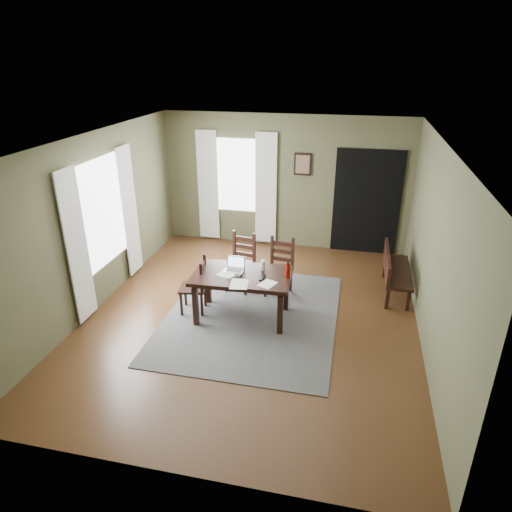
% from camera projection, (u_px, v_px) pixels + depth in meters
% --- Properties ---
extents(ground, '(5.00, 6.00, 0.01)m').
position_uv_depth(ground, '(252.00, 316.00, 7.12)').
color(ground, '#492C16').
extents(room_shell, '(5.02, 6.02, 2.71)m').
position_uv_depth(room_shell, '(251.00, 206.00, 6.38)').
color(room_shell, brown).
rests_on(room_shell, ground).
extents(rug, '(2.60, 3.20, 0.01)m').
position_uv_depth(rug, '(252.00, 316.00, 7.12)').
color(rug, '#474747').
rests_on(rug, ground).
extents(dining_table, '(1.49, 0.93, 0.73)m').
position_uv_depth(dining_table, '(242.00, 280.00, 6.83)').
color(dining_table, black).
rests_on(dining_table, rug).
extents(chair_end, '(0.45, 0.45, 0.90)m').
position_uv_depth(chair_end, '(196.00, 286.00, 7.09)').
color(chair_end, black).
rests_on(chair_end, rug).
extents(chair_back_left, '(0.49, 0.50, 0.98)m').
position_uv_depth(chair_back_left, '(241.00, 263.00, 7.78)').
color(chair_back_left, black).
rests_on(chair_back_left, rug).
extents(chair_back_right, '(0.47, 0.47, 0.96)m').
position_uv_depth(chair_back_right, '(280.00, 268.00, 7.62)').
color(chair_back_right, black).
rests_on(chair_back_right, rug).
extents(bench, '(0.42, 1.32, 0.75)m').
position_uv_depth(bench, '(394.00, 269.00, 7.65)').
color(bench, black).
rests_on(bench, ground).
extents(laptop, '(0.29, 0.24, 0.20)m').
position_uv_depth(laptop, '(235.00, 266.00, 6.92)').
color(laptop, '#B7B7BC').
rests_on(laptop, dining_table).
extents(computer_mouse, '(0.07, 0.10, 0.03)m').
position_uv_depth(computer_mouse, '(239.00, 276.00, 6.72)').
color(computer_mouse, '#3F3F42').
rests_on(computer_mouse, dining_table).
extents(tv_remote, '(0.07, 0.19, 0.02)m').
position_uv_depth(tv_remote, '(262.00, 278.00, 6.67)').
color(tv_remote, black).
rests_on(tv_remote, dining_table).
extents(drinking_glass, '(0.09, 0.09, 0.15)m').
position_uv_depth(drinking_glass, '(263.00, 265.00, 6.90)').
color(drinking_glass, silver).
rests_on(drinking_glass, dining_table).
extents(water_bottle, '(0.08, 0.08, 0.24)m').
position_uv_depth(water_bottle, '(288.00, 271.00, 6.66)').
color(water_bottle, '#A0190C').
rests_on(water_bottle, dining_table).
extents(paper_a, '(0.33, 0.38, 0.00)m').
position_uv_depth(paper_a, '(228.00, 273.00, 6.84)').
color(paper_a, white).
rests_on(paper_a, dining_table).
extents(paper_b, '(0.29, 0.32, 0.00)m').
position_uv_depth(paper_b, '(267.00, 284.00, 6.51)').
color(paper_b, white).
rests_on(paper_b, dining_table).
extents(paper_e, '(0.29, 0.36, 0.00)m').
position_uv_depth(paper_e, '(239.00, 284.00, 6.51)').
color(paper_e, white).
rests_on(paper_e, dining_table).
extents(window_left, '(0.01, 1.30, 1.70)m').
position_uv_depth(window_left, '(102.00, 213.00, 7.19)').
color(window_left, white).
rests_on(window_left, ground).
extents(window_back, '(1.00, 0.01, 1.50)m').
position_uv_depth(window_back, '(237.00, 175.00, 9.37)').
color(window_back, white).
rests_on(window_back, ground).
extents(curtain_left_near, '(0.03, 0.48, 2.30)m').
position_uv_depth(curtain_left_near, '(77.00, 248.00, 6.56)').
color(curtain_left_near, silver).
rests_on(curtain_left_near, ground).
extents(curtain_left_far, '(0.03, 0.48, 2.30)m').
position_uv_depth(curtain_left_far, '(130.00, 212.00, 8.02)').
color(curtain_left_far, silver).
rests_on(curtain_left_far, ground).
extents(curtain_back_left, '(0.44, 0.03, 2.30)m').
position_uv_depth(curtain_back_left, '(208.00, 186.00, 9.57)').
color(curtain_back_left, silver).
rests_on(curtain_back_left, ground).
extents(curtain_back_right, '(0.44, 0.03, 2.30)m').
position_uv_depth(curtain_back_right, '(266.00, 189.00, 9.32)').
color(curtain_back_right, silver).
rests_on(curtain_back_right, ground).
extents(framed_picture, '(0.34, 0.03, 0.44)m').
position_uv_depth(framed_picture, '(303.00, 164.00, 8.98)').
color(framed_picture, black).
rests_on(framed_picture, ground).
extents(doorway_back, '(1.30, 0.03, 2.10)m').
position_uv_depth(doorway_back, '(367.00, 203.00, 9.01)').
color(doorway_back, black).
rests_on(doorway_back, ground).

